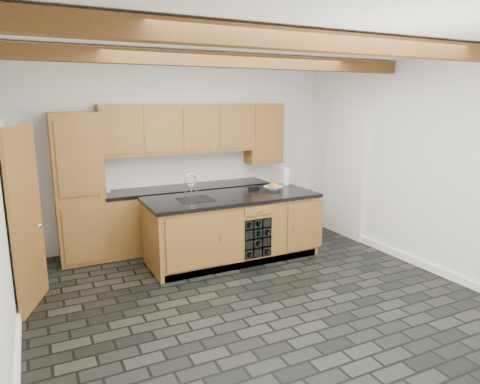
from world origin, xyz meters
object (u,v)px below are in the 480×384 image
object	(u,v)px
kitchen_scale	(254,188)
fruit_bowl	(273,188)
paper_towel	(286,176)
island	(233,227)

from	to	relation	value
kitchen_scale	fruit_bowl	bearing A→B (deg)	-59.82
paper_towel	kitchen_scale	bearing A→B (deg)	-170.23
kitchen_scale	island	bearing A→B (deg)	-174.36
island	paper_towel	distance (m)	1.32
island	fruit_bowl	bearing A→B (deg)	6.25
island	paper_towel	size ratio (longest dim) A/B	9.23
kitchen_scale	paper_towel	world-z (taller)	paper_towel
island	fruit_bowl	distance (m)	0.87
island	kitchen_scale	bearing A→B (deg)	28.36
kitchen_scale	paper_towel	size ratio (longest dim) A/B	0.71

